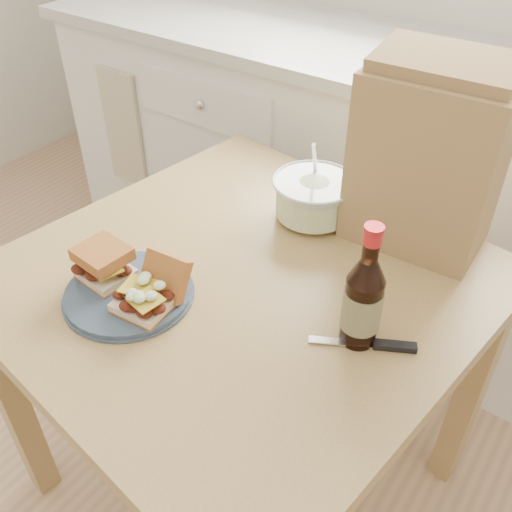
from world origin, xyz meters
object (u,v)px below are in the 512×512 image
Objects in this scene: dining_table at (243,314)px; beer_bottle at (363,300)px; coleslaw_bowl at (313,199)px; paper_bag at (427,163)px; plate at (129,293)px.

beer_bottle reaches higher than dining_table.
coleslaw_bowl is at bearing 95.69° from dining_table.
coleslaw_bowl is 0.27m from paper_bag.
dining_table is 4.09× the size of plate.
paper_bag is at bearing 54.03° from plate.
dining_table is 0.34m from beer_bottle.
dining_table is 0.50m from paper_bag.
beer_bottle is at bearing -46.69° from coleslaw_bowl.
dining_table is 0.31m from coleslaw_bowl.
beer_bottle is 0.67× the size of paper_bag.
paper_bag is at bearing 62.76° from dining_table.
plate reaches higher than dining_table.
paper_bag reaches higher than coleslaw_bowl.
plate is 0.65m from paper_bag.
paper_bag is (0.23, 0.33, 0.30)m from dining_table.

